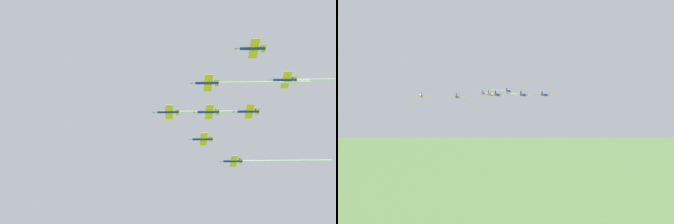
% 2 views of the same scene
% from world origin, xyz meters
% --- Properties ---
extents(jet_lead, '(8.73, 47.18, 2.49)m').
position_xyz_m(jet_lead, '(6.21, -18.66, 114.45)').
color(jet_lead, navy).
extents(jet_port_inner, '(8.73, 49.59, 2.49)m').
position_xyz_m(jet_port_inner, '(-8.60, -37.22, 113.97)').
color(jet_port_inner, navy).
extents(jet_starboard_inner, '(8.73, 11.97, 2.49)m').
position_xyz_m(jet_starboard_inner, '(22.81, -21.92, 113.15)').
color(jet_starboard_inner, navy).
extents(jet_port_outer, '(8.73, 11.97, 2.49)m').
position_xyz_m(jet_port_outer, '(6.72, -24.87, 114.26)').
color(jet_port_outer, navy).
extents(jet_starboard_outer, '(8.73, 11.97, 2.49)m').
position_xyz_m(jet_starboard_outer, '(-24.53, -42.13, 113.66)').
color(jet_starboard_outer, navy).
extents(jet_center_rear, '(8.82, 56.92, 2.49)m').
position_xyz_m(jet_center_rear, '(41.65, -52.60, 113.17)').
color(jet_center_rear, navy).
extents(jet_port_trail, '(8.73, 11.97, 2.49)m').
position_xyz_m(jet_port_trail, '(8.18, -42.71, 114.35)').
color(jet_port_trail, navy).
extents(jet_starboard_trail, '(8.99, 59.01, 2.49)m').
position_xyz_m(jet_starboard_trail, '(-5.61, -73.72, 115.57)').
color(jet_starboard_trail, navy).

